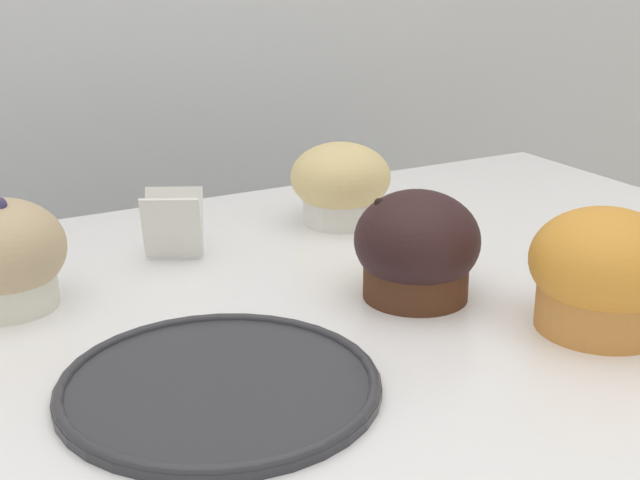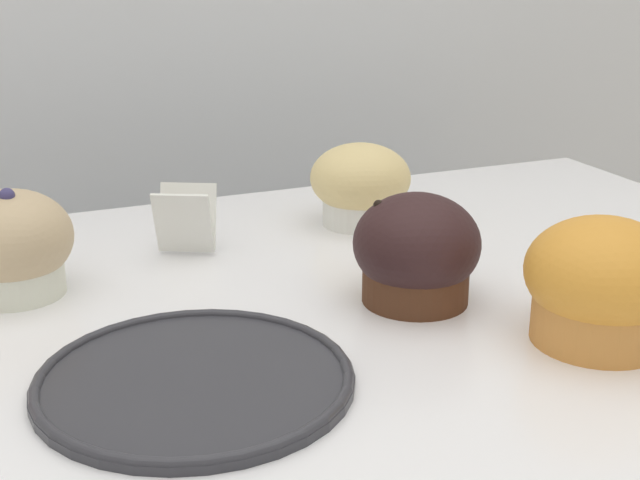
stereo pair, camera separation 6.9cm
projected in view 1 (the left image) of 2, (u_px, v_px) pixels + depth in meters
wall_back at (83, 138)px, 1.16m from camera, size 3.20×0.10×1.80m
muffin_back_left at (604, 273)px, 0.63m from camera, size 0.11×0.11×0.09m
muffin_back_right at (417, 249)px, 0.69m from camera, size 0.10×0.10×0.09m
muffin_front_right at (340, 183)px, 0.86m from camera, size 0.10×0.10×0.08m
muffin_back_center at (2, 257)px, 0.67m from camera, size 0.10×0.10×0.09m
serving_plate at (219, 384)px, 0.55m from camera, size 0.20×0.20×0.01m
price_card at (173, 225)px, 0.77m from camera, size 0.06×0.06×0.06m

